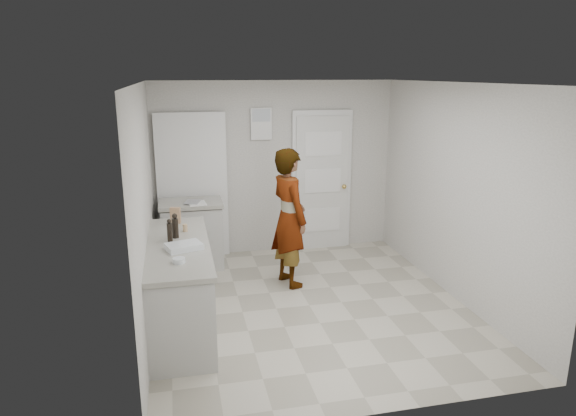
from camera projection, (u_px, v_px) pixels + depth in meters
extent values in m
plane|color=gray|center=(309.00, 305.00, 5.92)|extent=(4.00, 4.00, 0.00)
plane|color=#A9A69F|center=(275.00, 168.00, 7.49)|extent=(3.50, 0.00, 3.50)
plane|color=#A9A69F|center=(382.00, 266.00, 3.72)|extent=(3.50, 0.00, 3.50)
plane|color=#A9A69F|center=(145.00, 210.00, 5.23)|extent=(0.00, 4.00, 4.00)
plane|color=#A9A69F|center=(456.00, 193.00, 5.97)|extent=(0.00, 4.00, 4.00)
plane|color=silver|center=(312.00, 83.00, 5.28)|extent=(4.00, 4.00, 0.00)
cube|color=silver|center=(322.00, 184.00, 7.63)|extent=(0.80, 0.05, 2.00)
cube|color=white|center=(322.00, 181.00, 7.66)|extent=(0.90, 0.04, 2.10)
sphere|color=tan|center=(344.00, 187.00, 7.67)|extent=(0.07, 0.07, 0.07)
cube|color=white|center=(261.00, 124.00, 7.25)|extent=(0.30, 0.02, 0.45)
cube|color=black|center=(193.00, 188.00, 7.27)|extent=(0.90, 0.05, 2.04)
cube|color=white|center=(193.00, 188.00, 7.24)|extent=(0.98, 0.02, 2.10)
cube|color=#B7B6B2|center=(180.00, 289.00, 5.32)|extent=(0.60, 1.90, 0.86)
cube|color=black|center=(182.00, 323.00, 5.42)|extent=(0.56, 1.86, 0.08)
cube|color=#A9A89B|center=(177.00, 246.00, 5.20)|extent=(0.64, 1.96, 0.05)
cube|color=#B7B6B2|center=(192.00, 237.00, 7.01)|extent=(0.80, 0.55, 0.86)
cube|color=black|center=(194.00, 263.00, 7.11)|extent=(0.75, 0.54, 0.08)
cube|color=#A9A89B|center=(191.00, 203.00, 6.89)|extent=(0.84, 0.61, 0.05)
imported|color=silver|center=(289.00, 218.00, 6.33)|extent=(0.58, 0.72, 1.73)
cube|color=#9C6D4E|center=(175.00, 215.00, 5.88)|extent=(0.12, 0.08, 0.19)
cylinder|color=tan|center=(185.00, 228.00, 5.59)|extent=(0.05, 0.05, 0.08)
cylinder|color=black|center=(175.00, 228.00, 5.36)|extent=(0.07, 0.07, 0.21)
sphere|color=black|center=(175.00, 216.00, 5.32)|extent=(0.06, 0.06, 0.06)
cylinder|color=black|center=(170.00, 232.00, 5.24)|extent=(0.05, 0.05, 0.19)
sphere|color=black|center=(169.00, 221.00, 5.21)|extent=(0.05, 0.05, 0.05)
cube|color=silver|center=(184.00, 246.00, 5.03)|extent=(0.39, 0.32, 0.06)
cube|color=silver|center=(184.00, 247.00, 5.03)|extent=(0.34, 0.27, 0.04)
cylinder|color=silver|center=(179.00, 260.00, 4.67)|extent=(0.12, 0.12, 0.04)
sphere|color=white|center=(177.00, 261.00, 4.66)|extent=(0.04, 0.04, 0.04)
sphere|color=white|center=(181.00, 260.00, 4.68)|extent=(0.04, 0.04, 0.04)
cube|color=white|center=(197.00, 203.00, 6.78)|extent=(0.25, 0.30, 0.01)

